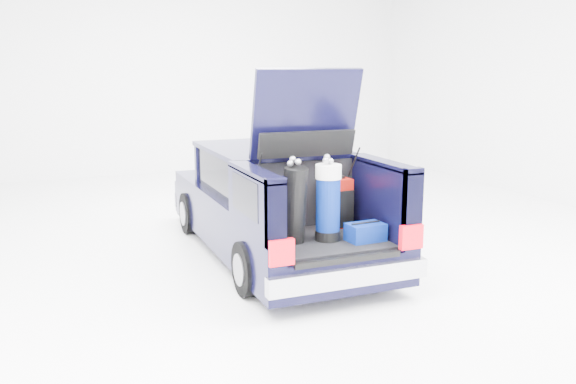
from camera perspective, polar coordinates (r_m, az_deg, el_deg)
name	(u,v)px	position (r m, az deg, el deg)	size (l,w,h in m)	color
ground	(274,253)	(8.32, -1.30, -5.75)	(14.00, 14.00, 0.00)	white
car	(271,203)	(8.24, -1.58, -1.07)	(1.87, 4.65, 2.47)	black
red_suitcase	(335,203)	(7.26, 4.43, -1.07)	(0.39, 0.27, 0.62)	#6C0903
black_golf_bag	(294,205)	(6.57, 0.59, -1.21)	(0.30, 0.37, 0.94)	black
blue_golf_bag	(328,202)	(6.69, 3.77, -0.91)	(0.36, 0.36, 0.96)	black
blue_duffel	(366,232)	(6.78, 7.26, -3.74)	(0.42, 0.29, 0.21)	navy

